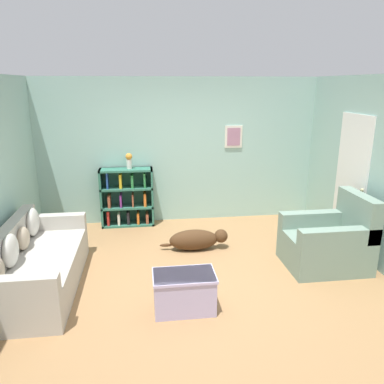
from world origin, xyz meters
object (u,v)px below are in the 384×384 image
at_px(vase, 129,160).
at_px(couch, 35,265).
at_px(recliner_chair, 329,242).
at_px(coffee_table, 184,291).
at_px(bookshelf, 127,198).
at_px(dog, 197,239).

bearing_deg(vase, couch, -118.49).
relative_size(recliner_chair, coffee_table, 1.53).
distance_m(couch, bookshelf, 2.36).
xyz_separation_m(coffee_table, dog, (0.37, 1.57, -0.07)).
distance_m(dog, vase, 1.89).
bearing_deg(vase, coffee_table, -76.87).
distance_m(coffee_table, dog, 1.62).
height_order(bookshelf, recliner_chair, bookshelf).
xyz_separation_m(couch, bookshelf, (1.06, 2.10, 0.19)).
bearing_deg(bookshelf, recliner_chair, -35.25).
xyz_separation_m(bookshelf, dog, (1.08, -1.24, -0.34)).
relative_size(couch, coffee_table, 2.89).
height_order(bookshelf, vase, vase).
height_order(recliner_chair, coffee_table, recliner_chair).
bearing_deg(recliner_chair, vase, 144.42).
bearing_deg(coffee_table, bookshelf, 104.25).
bearing_deg(coffee_table, couch, 158.17).
distance_m(bookshelf, dog, 1.68).
distance_m(recliner_chair, vase, 3.51).
xyz_separation_m(couch, coffee_table, (1.78, -0.71, -0.07)).
height_order(couch, vase, vase).
bearing_deg(dog, couch, -158.14).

